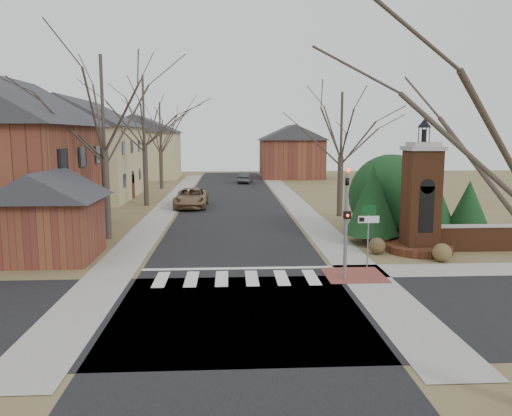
{
  "coord_description": "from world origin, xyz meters",
  "views": [
    {
      "loc": [
        -0.27,
        -18.48,
        5.69
      ],
      "look_at": [
        1.05,
        6.0,
        2.08
      ],
      "focal_mm": 35.0,
      "sensor_mm": 36.0,
      "label": 1
    }
  ],
  "objects": [
    {
      "name": "brick_garden_wall",
      "position": [
        13.5,
        5.0,
        0.66
      ],
      "size": [
        7.5,
        0.5,
        1.3
      ],
      "color": "#5B301A",
      "rests_on": "ground"
    },
    {
      "name": "sidewalk_right_main",
      "position": [
        5.2,
        22.0,
        0.01
      ],
      "size": [
        2.0,
        60.0,
        0.02
      ],
      "primitive_type": "cube",
      "color": "gray",
      "rests_on": "ground"
    },
    {
      "name": "curb_apron",
      "position": [
        4.8,
        1.0,
        0.01
      ],
      "size": [
        2.4,
        2.4,
        0.02
      ],
      "primitive_type": "cube",
      "color": "brown",
      "rests_on": "ground"
    },
    {
      "name": "brick_gate_monument",
      "position": [
        9.0,
        4.99,
        2.17
      ],
      "size": [
        3.2,
        3.2,
        6.47
      ],
      "color": "#5B301A",
      "rests_on": "ground"
    },
    {
      "name": "traffic_signal_pole",
      "position": [
        4.3,
        0.57,
        2.59
      ],
      "size": [
        0.28,
        0.41,
        4.5
      ],
      "color": "slate",
      "rests_on": "ground"
    },
    {
      "name": "evergreen_far",
      "position": [
        12.5,
        7.2,
        1.9
      ],
      "size": [
        2.4,
        2.4,
        3.3
      ],
      "color": "#473D33",
      "rests_on": "ground"
    },
    {
      "name": "house_distant_right",
      "position": [
        7.99,
        47.99,
        3.65
      ],
      "size": [
        8.8,
        8.8,
        7.3
      ],
      "color": "brown",
      "rests_on": "ground"
    },
    {
      "name": "house_distant_left",
      "position": [
        -12.01,
        48.0,
        4.25
      ],
      "size": [
        10.8,
        8.8,
        8.53
      ],
      "color": "tan",
      "rests_on": "ground"
    },
    {
      "name": "bare_tree_2",
      "position": [
        -7.5,
        35.0,
        7.03
      ],
      "size": [
        7.35,
        7.35,
        10.19
      ],
      "color": "#473D33",
      "rests_on": "ground"
    },
    {
      "name": "sidewalk_left",
      "position": [
        -5.2,
        22.0,
        0.01
      ],
      "size": [
        2.0,
        60.0,
        0.02
      ],
      "primitive_type": "cube",
      "color": "gray",
      "rests_on": "ground"
    },
    {
      "name": "garage_left",
      "position": [
        -8.52,
        4.49,
        2.24
      ],
      "size": [
        4.8,
        4.8,
        4.29
      ],
      "color": "brown",
      "rests_on": "ground"
    },
    {
      "name": "stop_bar",
      "position": [
        0.0,
        2.3,
        0.01
      ],
      "size": [
        8.0,
        0.35,
        0.02
      ],
      "primitive_type": "cube",
      "color": "silver",
      "rests_on": "ground"
    },
    {
      "name": "main_street",
      "position": [
        0.0,
        22.0,
        0.01
      ],
      "size": [
        8.0,
        70.0,
        0.01
      ],
      "primitive_type": "cube",
      "color": "black",
      "rests_on": "ground"
    },
    {
      "name": "evergreen_mid",
      "position": [
        10.5,
        8.2,
        2.6
      ],
      "size": [
        3.4,
        3.4,
        4.7
      ],
      "color": "#473D33",
      "rests_on": "ground"
    },
    {
      "name": "evergreen_near",
      "position": [
        7.2,
        7.0,
        2.3
      ],
      "size": [
        2.8,
        2.8,
        4.1
      ],
      "color": "#473D33",
      "rests_on": "ground"
    },
    {
      "name": "bare_tree_0",
      "position": [
        -7.0,
        9.0,
        7.7
      ],
      "size": [
        8.05,
        8.05,
        11.15
      ],
      "color": "#473D33",
      "rests_on": "ground"
    },
    {
      "name": "house_stucco_left",
      "position": [
        -13.5,
        27.0,
        4.59
      ],
      "size": [
        9.8,
        12.8,
        9.28
      ],
      "color": "tan",
      "rests_on": "ground"
    },
    {
      "name": "dry_shrub_right",
      "position": [
        9.3,
        3.0,
        0.42
      ],
      "size": [
        0.84,
        0.84,
        0.84
      ],
      "primitive_type": "sphere",
      "color": "brown",
      "rests_on": "ground"
    },
    {
      "name": "distant_car",
      "position": [
        1.6,
        40.74,
        0.66
      ],
      "size": [
        1.97,
        4.17,
        1.32
      ],
      "primitive_type": "imported",
      "rotation": [
        0.0,
        0.0,
        3.0
      ],
      "color": "#393C42",
      "rests_on": "ground"
    },
    {
      "name": "crosswalk_zone",
      "position": [
        0.0,
        0.8,
        0.01
      ],
      "size": [
        8.0,
        2.2,
        0.02
      ],
      "primitive_type": "cube",
      "color": "silver",
      "rests_on": "ground"
    },
    {
      "name": "bare_tree_1",
      "position": [
        -7.0,
        22.0,
        8.03
      ],
      "size": [
        8.4,
        8.4,
        11.64
      ],
      "color": "#473D33",
      "rests_on": "ground"
    },
    {
      "name": "bare_tree_3",
      "position": [
        7.5,
        16.0,
        6.69
      ],
      "size": [
        7.0,
        7.0,
        9.7
      ],
      "color": "#473D33",
      "rests_on": "ground"
    },
    {
      "name": "dry_shrub_left",
      "position": [
        6.8,
        4.6,
        0.4
      ],
      "size": [
        0.81,
        0.81,
        0.81
      ],
      "primitive_type": "sphere",
      "color": "brown",
      "rests_on": "ground"
    },
    {
      "name": "ground",
      "position": [
        0.0,
        0.0,
        0.0
      ],
      "size": [
        120.0,
        120.0,
        0.0
      ],
      "primitive_type": "plane",
      "color": "brown",
      "rests_on": "ground"
    },
    {
      "name": "pickup_truck",
      "position": [
        -3.29,
        20.84,
        0.76
      ],
      "size": [
        2.55,
        5.45,
        1.51
      ],
      "primitive_type": "imported",
      "rotation": [
        0.0,
        0.0,
        -0.01
      ],
      "color": "#7F6345",
      "rests_on": "ground"
    },
    {
      "name": "sign_post",
      "position": [
        5.59,
        1.99,
        1.95
      ],
      "size": [
        0.9,
        0.07,
        2.75
      ],
      "color": "slate",
      "rests_on": "ground"
    },
    {
      "name": "evergreen_mass",
      "position": [
        9.0,
        9.5,
        2.4
      ],
      "size": [
        4.8,
        4.8,
        4.8
      ],
      "primitive_type": "sphere",
      "color": "black",
      "rests_on": "ground"
    },
    {
      "name": "cross_street",
      "position": [
        0.0,
        -3.0,
        0.01
      ],
      "size": [
        120.0,
        8.0,
        0.01
      ],
      "primitive_type": "cube",
      "color": "black",
      "rests_on": "ground"
    }
  ]
}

